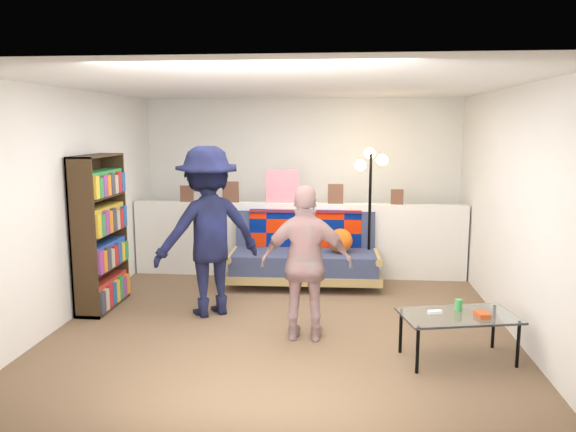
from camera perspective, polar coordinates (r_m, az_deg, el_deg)
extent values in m
plane|color=brown|center=(5.95, -0.36, -10.65)|extent=(5.00, 5.00, 0.00)
cube|color=silver|center=(8.13, 1.38, 3.40)|extent=(4.50, 0.10, 2.40)
cube|color=silver|center=(6.29, -21.22, 1.07)|extent=(0.10, 5.00, 2.40)
cube|color=silver|center=(5.88, 22.00, 0.50)|extent=(0.10, 5.00, 2.40)
cube|color=white|center=(5.61, -0.39, 13.07)|extent=(4.50, 5.00, 0.10)
cube|color=silver|center=(7.55, 0.99, -2.43)|extent=(4.45, 0.15, 1.00)
cube|color=brown|center=(7.69, -10.23, 2.24)|extent=(0.18, 0.02, 0.22)
cube|color=brown|center=(7.55, -5.84, 2.44)|extent=(0.22, 0.02, 0.28)
cube|color=white|center=(7.43, -0.55, 3.05)|extent=(0.45, 0.02, 0.45)
cube|color=brown|center=(7.41, 4.85, 2.25)|extent=(0.20, 0.02, 0.26)
cube|color=brown|center=(7.45, 11.02, 1.92)|extent=(0.16, 0.02, 0.20)
cube|color=#A48750|center=(7.20, 1.65, -5.86)|extent=(1.94, 0.91, 0.10)
cube|color=#333C5C|center=(7.11, 1.64, -4.62)|extent=(1.84, 0.76, 0.24)
cube|color=#333C5C|center=(7.42, 1.76, -1.65)|extent=(1.82, 0.29, 0.57)
cylinder|color=#A48750|center=(7.23, -5.57, -3.77)|extent=(0.11, 0.86, 0.09)
cylinder|color=#A48750|center=(7.17, 8.95, -3.96)|extent=(0.11, 0.86, 0.09)
cube|color=navy|center=(7.34, 1.74, -1.77)|extent=(1.47, 0.14, 0.52)
cube|color=navy|center=(7.42, 1.79, 0.56)|extent=(1.47, 0.29, 0.03)
sphere|color=#E05113|center=(7.05, 5.35, -2.51)|extent=(0.30, 0.30, 0.30)
cube|color=black|center=(6.59, -19.63, -1.56)|extent=(0.02, 0.85, 1.71)
cube|color=black|center=(6.16, -20.14, -2.30)|extent=(0.28, 0.02, 1.71)
cube|color=black|center=(6.91, -17.19, -0.95)|extent=(0.28, 0.02, 1.71)
cube|color=black|center=(6.44, -18.96, 5.81)|extent=(0.28, 0.85, 0.02)
cube|color=black|center=(6.73, -18.21, -8.58)|extent=(0.28, 0.85, 0.04)
cube|color=black|center=(6.62, -18.40, -4.98)|extent=(0.28, 0.82, 0.02)
cube|color=black|center=(6.53, -18.58, -1.59)|extent=(0.28, 0.82, 0.02)
cube|color=black|center=(6.48, -18.76, 1.88)|extent=(0.28, 0.82, 0.02)
cube|color=#B73324|center=(6.68, -18.14, -7.19)|extent=(0.21, 0.80, 0.28)
cube|color=#274FAC|center=(6.58, -18.32, -3.70)|extent=(0.21, 0.80, 0.27)
cube|color=gold|center=(6.50, -18.49, -0.28)|extent=(0.21, 0.80, 0.28)
cube|color=#328A42|center=(6.45, -18.67, 3.21)|extent=(0.21, 0.80, 0.27)
cylinder|color=black|center=(4.85, 13.02, -13.18)|extent=(0.03, 0.03, 0.39)
cylinder|color=black|center=(5.20, 22.33, -12.06)|extent=(0.03, 0.03, 0.39)
cylinder|color=black|center=(5.22, 11.38, -11.45)|extent=(0.03, 0.03, 0.39)
cylinder|color=black|center=(5.56, 20.14, -10.58)|extent=(0.03, 0.03, 0.39)
cube|color=silver|center=(5.12, 16.95, -9.67)|extent=(1.07, 0.73, 0.02)
cube|color=white|center=(5.08, 14.70, -9.43)|extent=(0.12, 0.07, 0.03)
cube|color=#CB5023|center=(5.12, 19.14, -9.45)|extent=(0.12, 0.15, 0.04)
cylinder|color=#47AB53|center=(5.22, 16.94, -8.62)|extent=(0.08, 0.08, 0.10)
cylinder|color=black|center=(7.40, 8.13, -6.63)|extent=(0.29, 0.29, 0.03)
cylinder|color=black|center=(7.22, 8.28, -0.35)|extent=(0.04, 0.04, 1.67)
sphere|color=#FFC672|center=(7.16, 7.38, 5.13)|extent=(0.14, 0.14, 0.14)
sphere|color=#FFC672|center=(7.15, 9.55, 5.64)|extent=(0.14, 0.14, 0.14)
sphere|color=#FFC672|center=(7.25, 8.30, 6.34)|extent=(0.14, 0.14, 0.14)
imported|color=black|center=(6.03, -8.12, -1.55)|extent=(1.35, 1.21, 1.81)
imported|color=pink|center=(5.28, 1.89, -4.86)|extent=(0.87, 0.37, 1.48)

